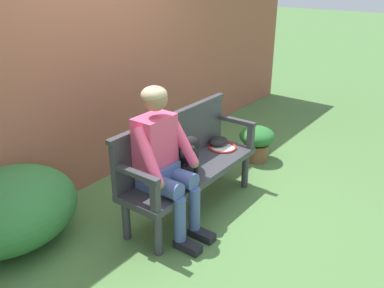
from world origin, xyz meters
name	(u,v)px	position (x,y,z in m)	size (l,w,h in m)	color
ground_plane	(192,209)	(0.00, 0.00, 0.00)	(40.00, 40.00, 0.00)	#4C753D
brick_garden_fence	(87,49)	(0.00, 1.32, 1.39)	(8.00, 0.30, 2.78)	#9E5642
hedge_bush_mid_left	(10,209)	(-1.29, 0.91, 0.32)	(1.13, 0.99, 0.64)	#337538
garden_bench	(192,175)	(0.00, 0.00, 0.38)	(1.55, 0.48, 0.44)	#38383D
bench_backrest	(174,138)	(0.00, 0.21, 0.69)	(1.59, 0.06, 0.50)	#38383D
bench_armrest_left_end	(144,184)	(-0.74, -0.09, 0.64)	(0.06, 0.48, 0.28)	#38383D
bench_armrest_right_end	(241,127)	(0.74, -0.09, 0.64)	(0.06, 0.48, 0.28)	#38383D
person_seated	(163,158)	(-0.42, -0.01, 0.72)	(0.56, 0.64, 1.31)	black
dog_on_bench	(189,152)	(-0.05, -0.01, 0.63)	(0.33, 0.34, 0.38)	black
tennis_racket	(220,147)	(0.56, 0.05, 0.45)	(0.33, 0.58, 0.03)	red
baseball_glove	(219,141)	(0.60, 0.10, 0.49)	(0.22, 0.17, 0.09)	black
potted_plant	(257,141)	(1.35, 0.04, 0.25)	(0.42, 0.42, 0.42)	brown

